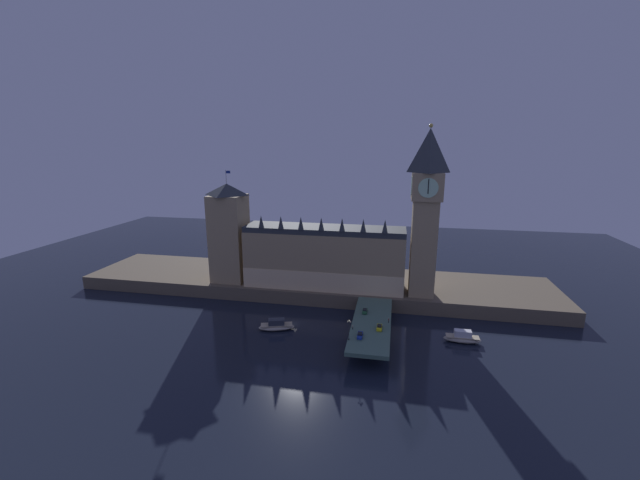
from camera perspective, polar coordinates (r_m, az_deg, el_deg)
name	(u,v)px	position (r m, az deg, el deg)	size (l,w,h in m)	color
ground_plane	(293,324)	(156.74, -3.92, -12.11)	(400.00, 400.00, 0.00)	black
embankment	(314,283)	(190.54, -0.91, -6.29)	(220.00, 42.00, 6.00)	brown
parliament_hall	(324,257)	(174.67, 0.62, -2.44)	(70.35, 17.19, 32.65)	tan
clock_tower	(426,208)	(165.06, 15.13, 4.51)	(12.51, 12.62, 70.11)	tan
victoria_tower	(229,233)	(185.54, -13.07, 1.07)	(15.25, 15.25, 51.20)	tan
bridge	(371,326)	(145.94, 7.49, -12.29)	(13.75, 46.00, 6.08)	#476656
car_northbound_lead	(365,311)	(152.15, 6.55, -10.22)	(1.86, 4.31, 1.37)	#235633
car_northbound_trail	(360,335)	(134.32, 5.85, -13.60)	(1.85, 4.67, 1.43)	navy
car_southbound_lead	(379,327)	(140.23, 8.64, -12.44)	(1.93, 4.32, 1.45)	yellow
pedestrian_near_rail	(353,327)	(139.02, 4.78, -12.50)	(0.38, 0.38, 1.58)	black
pedestrian_mid_walk	(389,320)	(145.23, 9.96, -11.42)	(0.38, 0.38, 1.80)	black
street_lamp_near	(349,327)	(130.59, 4.24, -12.56)	(1.34, 0.60, 7.06)	#2D3333
boat_upstream	(277,326)	(152.39, -6.34, -12.31)	(14.23, 8.41, 4.30)	#B2A893
boat_downstream	(462,338)	(151.53, 20.00, -13.23)	(12.88, 4.30, 4.53)	#B2A893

